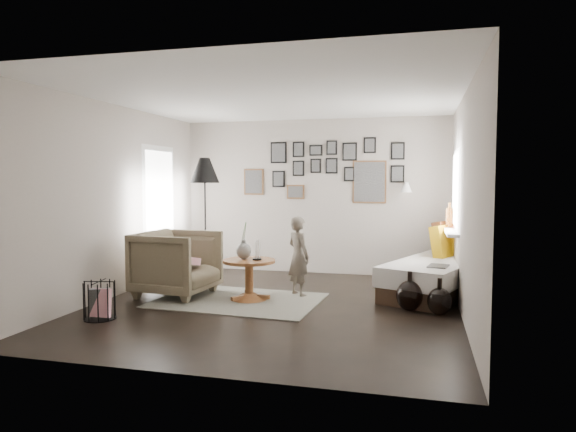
% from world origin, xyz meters
% --- Properties ---
extents(ground, '(4.80, 4.80, 0.00)m').
position_xyz_m(ground, '(0.00, 0.00, 0.00)').
color(ground, black).
rests_on(ground, ground).
extents(wall_back, '(4.50, 0.00, 4.50)m').
position_xyz_m(wall_back, '(0.00, 2.40, 1.30)').
color(wall_back, '#A89D93').
rests_on(wall_back, ground).
extents(wall_front, '(4.50, 0.00, 4.50)m').
position_xyz_m(wall_front, '(0.00, -2.40, 1.30)').
color(wall_front, '#A89D93').
rests_on(wall_front, ground).
extents(wall_left, '(0.00, 4.80, 4.80)m').
position_xyz_m(wall_left, '(-2.25, 0.00, 1.30)').
color(wall_left, '#A89D93').
rests_on(wall_left, ground).
extents(wall_right, '(0.00, 4.80, 4.80)m').
position_xyz_m(wall_right, '(2.25, 0.00, 1.30)').
color(wall_right, '#A89D93').
rests_on(wall_right, ground).
extents(ceiling, '(4.80, 4.80, 0.00)m').
position_xyz_m(ceiling, '(0.00, 0.00, 2.60)').
color(ceiling, white).
rests_on(ceiling, wall_back).
extents(door_left, '(0.00, 2.14, 2.14)m').
position_xyz_m(door_left, '(-2.23, 1.20, 1.05)').
color(door_left, white).
rests_on(door_left, wall_left).
extents(window_right, '(0.15, 1.32, 1.30)m').
position_xyz_m(window_right, '(2.18, 1.34, 0.93)').
color(window_right, white).
rests_on(window_right, wall_right).
extents(gallery_wall, '(2.74, 0.03, 1.08)m').
position_xyz_m(gallery_wall, '(0.29, 2.38, 1.74)').
color(gallery_wall, brown).
rests_on(gallery_wall, wall_back).
extents(wall_sconce, '(0.18, 0.36, 0.16)m').
position_xyz_m(wall_sconce, '(1.55, 2.13, 1.46)').
color(wall_sconce, white).
rests_on(wall_sconce, wall_back).
extents(rug, '(2.18, 1.59, 0.01)m').
position_xyz_m(rug, '(-0.53, 0.12, 0.01)').
color(rug, '#B6B5A0').
rests_on(rug, ground).
extents(pedestal_table, '(0.69, 0.69, 0.54)m').
position_xyz_m(pedestal_table, '(-0.40, 0.19, 0.25)').
color(pedestal_table, brown).
rests_on(pedestal_table, ground).
extents(vase, '(0.20, 0.20, 0.49)m').
position_xyz_m(vase, '(-0.48, 0.21, 0.69)').
color(vase, black).
rests_on(vase, pedestal_table).
extents(candles, '(0.12, 0.12, 0.26)m').
position_xyz_m(candles, '(-0.29, 0.19, 0.66)').
color(candles, black).
rests_on(candles, pedestal_table).
extents(daybed, '(1.62, 2.28, 1.04)m').
position_xyz_m(daybed, '(2.00, 1.26, 0.32)').
color(daybed, black).
rests_on(daybed, ground).
extents(magazine_on_daybed, '(0.29, 0.36, 0.02)m').
position_xyz_m(magazine_on_daybed, '(2.00, 0.61, 0.49)').
color(magazine_on_daybed, black).
rests_on(magazine_on_daybed, daybed).
extents(armchair, '(1.06, 1.04, 0.89)m').
position_xyz_m(armchair, '(-1.45, 0.22, 0.45)').
color(armchair, brown).
rests_on(armchair, ground).
extents(armchair_cushion, '(0.45, 0.46, 0.18)m').
position_xyz_m(armchair_cushion, '(-1.42, 0.27, 0.48)').
color(armchair_cushion, white).
rests_on(armchair_cushion, armchair).
extents(floor_lamp, '(0.45, 0.45, 1.92)m').
position_xyz_m(floor_lamp, '(-1.45, 1.20, 1.66)').
color(floor_lamp, black).
rests_on(floor_lamp, ground).
extents(magazine_basket, '(0.40, 0.40, 0.43)m').
position_xyz_m(magazine_basket, '(-1.75, -1.10, 0.21)').
color(magazine_basket, black).
rests_on(magazine_basket, ground).
extents(demijohn_large, '(0.32, 0.32, 0.48)m').
position_xyz_m(demijohn_large, '(1.66, 0.16, 0.19)').
color(demijohn_large, black).
rests_on(demijohn_large, ground).
extents(demijohn_small, '(0.28, 0.28, 0.44)m').
position_xyz_m(demijohn_small, '(2.00, 0.04, 0.17)').
color(demijohn_small, black).
rests_on(demijohn_small, ground).
extents(child, '(0.47, 0.46, 1.09)m').
position_xyz_m(child, '(0.17, 0.63, 0.54)').
color(child, '#645A4F').
rests_on(child, ground).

